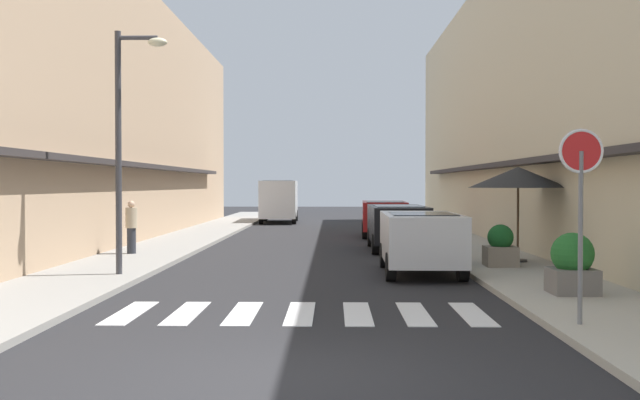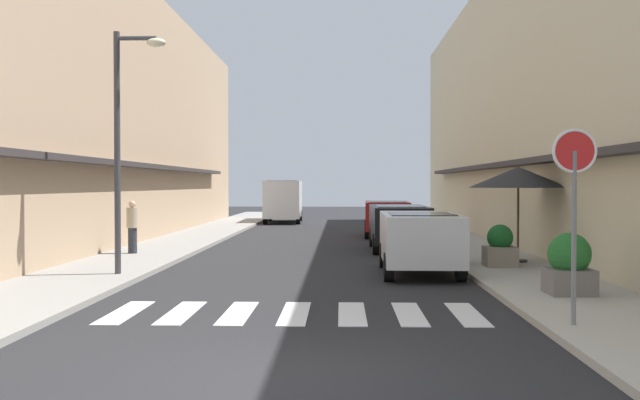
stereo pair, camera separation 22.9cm
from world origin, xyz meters
name	(u,v)px [view 2 (the right image)]	position (x,y,z in m)	size (l,w,h in m)	color
ground_plane	(318,248)	(0.00, 16.55, 0.00)	(91.05, 91.05, 0.00)	#232326
sidewalk_left	(172,246)	(-5.01, 16.55, 0.06)	(2.63, 57.94, 0.12)	gray
sidewalk_right	(467,246)	(5.01, 16.55, 0.06)	(2.63, 57.94, 0.12)	#ADA899
building_row_left	(72,111)	(-8.82, 17.62, 4.76)	(5.50, 39.25, 9.53)	tan
building_row_right	(572,101)	(8.82, 17.62, 5.07)	(5.50, 39.25, 10.15)	beige
crosswalk	(295,313)	(0.00, 4.10, 0.01)	(6.15, 2.20, 0.01)	silver
parked_car_near	(420,236)	(2.64, 9.41, 0.92)	(1.87, 4.01, 1.47)	silver
parked_car_mid	(399,222)	(2.64, 15.63, 0.92)	(1.83, 4.33, 1.47)	black
parked_car_far	(387,214)	(2.64, 21.74, 0.92)	(1.92, 4.10, 1.47)	maroon
delivery_van	(283,198)	(-2.49, 32.76, 1.41)	(2.12, 5.45, 2.37)	silver
round_street_sign	(574,174)	(4.13, 2.66, 2.29)	(0.65, 0.07, 2.84)	slate
street_lamp	(125,127)	(-4.12, 8.38, 3.46)	(1.19, 0.28, 5.49)	#38383D
cafe_umbrella	(518,178)	(5.40, 11.16, 2.33)	(2.59, 2.59, 2.50)	#262626
planter_corner	(569,265)	(4.99, 5.60, 0.67)	(0.82, 0.82, 1.14)	slate
planter_midblock	(500,247)	(4.71, 10.12, 0.59)	(0.76, 0.76, 1.04)	gray
pedestrian_walking_near	(132,226)	(-5.39, 13.20, 0.93)	(0.34, 0.34, 1.55)	#282B33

